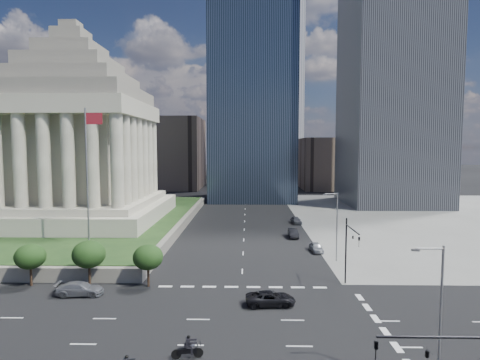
{
  "coord_description": "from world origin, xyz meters",
  "views": [
    {
      "loc": [
        0.74,
        -31.92,
        16.39
      ],
      "look_at": [
        -0.19,
        14.45,
        12.61
      ],
      "focal_mm": 30.0,
      "sensor_mm": 36.0,
      "label": 1
    }
  ],
  "objects_px": {
    "suv_grey": "(80,289)",
    "parked_sedan_mid": "(293,233)",
    "street_lamp_south": "(438,310)",
    "pickup_truck": "(271,298)",
    "war_memorial": "(74,122)",
    "street_lamp_north": "(336,222)",
    "flagpole": "(88,171)",
    "parked_sedan_near": "(316,247)",
    "parked_sedan_far": "(296,220)",
    "traffic_signal_ne": "(350,244)",
    "motorcycle_lead": "(187,347)"
  },
  "relations": [
    {
      "from": "suv_grey",
      "to": "parked_sedan_mid",
      "type": "xyz_separation_m",
      "value": [
        26.9,
        29.2,
        0.03
      ]
    },
    {
      "from": "street_lamp_south",
      "to": "pickup_truck",
      "type": "relative_size",
      "value": 1.93
    },
    {
      "from": "war_memorial",
      "to": "street_lamp_north",
      "type": "height_order",
      "value": "war_memorial"
    },
    {
      "from": "flagpole",
      "to": "street_lamp_north",
      "type": "relative_size",
      "value": 2.0
    },
    {
      "from": "pickup_truck",
      "to": "parked_sedan_near",
      "type": "xyz_separation_m",
      "value": [
        8.4,
        21.64,
        -0.01
      ]
    },
    {
      "from": "parked_sedan_mid",
      "to": "pickup_truck",
      "type": "bearing_deg",
      "value": -100.68
    },
    {
      "from": "street_lamp_north",
      "to": "parked_sedan_far",
      "type": "relative_size",
      "value": 2.32
    },
    {
      "from": "flagpole",
      "to": "parked_sedan_near",
      "type": "xyz_separation_m",
      "value": [
        33.33,
        6.26,
        -12.4
      ]
    },
    {
      "from": "street_lamp_north",
      "to": "parked_sedan_near",
      "type": "relative_size",
      "value": 2.4
    },
    {
      "from": "street_lamp_south",
      "to": "traffic_signal_ne",
      "type": "bearing_deg",
      "value": 92.41
    },
    {
      "from": "traffic_signal_ne",
      "to": "street_lamp_north",
      "type": "height_order",
      "value": "street_lamp_north"
    },
    {
      "from": "motorcycle_lead",
      "to": "traffic_signal_ne",
      "type": "bearing_deg",
      "value": 34.06
    },
    {
      "from": "war_memorial",
      "to": "parked_sedan_near",
      "type": "distance_m",
      "value": 53.04
    },
    {
      "from": "war_memorial",
      "to": "motorcycle_lead",
      "type": "height_order",
      "value": "war_memorial"
    },
    {
      "from": "parked_sedan_near",
      "to": "street_lamp_south",
      "type": "bearing_deg",
      "value": -90.93
    },
    {
      "from": "pickup_truck",
      "to": "parked_sedan_near",
      "type": "height_order",
      "value": "pickup_truck"
    },
    {
      "from": "parked_sedan_near",
      "to": "motorcycle_lead",
      "type": "bearing_deg",
      "value": -119.4
    },
    {
      "from": "street_lamp_north",
      "to": "parked_sedan_near",
      "type": "bearing_deg",
      "value": 109.16
    },
    {
      "from": "flagpole",
      "to": "parked_sedan_far",
      "type": "xyz_separation_m",
      "value": [
        32.96,
        29.59,
        -12.38
      ]
    },
    {
      "from": "parked_sedan_far",
      "to": "parked_sedan_near",
      "type": "bearing_deg",
      "value": -96.94
    },
    {
      "from": "suv_grey",
      "to": "parked_sedan_far",
      "type": "relative_size",
      "value": 1.19
    },
    {
      "from": "traffic_signal_ne",
      "to": "parked_sedan_near",
      "type": "relative_size",
      "value": 1.92
    },
    {
      "from": "traffic_signal_ne",
      "to": "parked_sedan_near",
      "type": "xyz_separation_m",
      "value": [
        -1.0,
        16.57,
        -4.54
      ]
    },
    {
      "from": "war_memorial",
      "to": "suv_grey",
      "type": "height_order",
      "value": "war_memorial"
    },
    {
      "from": "street_lamp_north",
      "to": "pickup_truck",
      "type": "distance_m",
      "value": 19.93
    },
    {
      "from": "parked_sedan_far",
      "to": "motorcycle_lead",
      "type": "bearing_deg",
      "value": -113.03
    },
    {
      "from": "war_memorial",
      "to": "street_lamp_south",
      "type": "relative_size",
      "value": 3.9
    },
    {
      "from": "traffic_signal_ne",
      "to": "parked_sedan_far",
      "type": "bearing_deg",
      "value": 91.96
    },
    {
      "from": "war_memorial",
      "to": "pickup_truck",
      "type": "relative_size",
      "value": 7.53
    },
    {
      "from": "street_lamp_south",
      "to": "motorcycle_lead",
      "type": "xyz_separation_m",
      "value": [
        -17.3,
        3.96,
        -4.73
      ]
    },
    {
      "from": "parked_sedan_near",
      "to": "parked_sedan_far",
      "type": "relative_size",
      "value": 0.97
    },
    {
      "from": "motorcycle_lead",
      "to": "flagpole",
      "type": "bearing_deg",
      "value": 114.81
    },
    {
      "from": "parked_sedan_mid",
      "to": "motorcycle_lead",
      "type": "bearing_deg",
      "value": -107.16
    },
    {
      "from": "flagpole",
      "to": "parked_sedan_far",
      "type": "height_order",
      "value": "flagpole"
    },
    {
      "from": "street_lamp_north",
      "to": "street_lamp_south",
      "type": "bearing_deg",
      "value": -90.0
    },
    {
      "from": "suv_grey",
      "to": "war_memorial",
      "type": "bearing_deg",
      "value": 19.3
    },
    {
      "from": "flagpole",
      "to": "street_lamp_north",
      "type": "bearing_deg",
      "value": 1.63
    },
    {
      "from": "war_memorial",
      "to": "parked_sedan_near",
      "type": "height_order",
      "value": "war_memorial"
    },
    {
      "from": "parked_sedan_mid",
      "to": "parked_sedan_far",
      "type": "bearing_deg",
      "value": 80.83
    },
    {
      "from": "pickup_truck",
      "to": "suv_grey",
      "type": "relative_size",
      "value": 1.01
    },
    {
      "from": "traffic_signal_ne",
      "to": "street_lamp_south",
      "type": "height_order",
      "value": "street_lamp_south"
    },
    {
      "from": "parked_sedan_near",
      "to": "parked_sedan_far",
      "type": "height_order",
      "value": "parked_sedan_far"
    },
    {
      "from": "parked_sedan_mid",
      "to": "suv_grey",
      "type": "bearing_deg",
      "value": -132.74
    },
    {
      "from": "pickup_truck",
      "to": "motorcycle_lead",
      "type": "xyz_separation_m",
      "value": [
        -7.07,
        -10.66,
        0.21
      ]
    },
    {
      "from": "suv_grey",
      "to": "street_lamp_north",
      "type": "bearing_deg",
      "value": -70.07
    },
    {
      "from": "flagpole",
      "to": "parked_sedan_mid",
      "type": "distance_m",
      "value": 36.95
    },
    {
      "from": "street_lamp_south",
      "to": "parked_sedan_mid",
      "type": "relative_size",
      "value": 2.13
    },
    {
      "from": "pickup_truck",
      "to": "parked_sedan_far",
      "type": "bearing_deg",
      "value": -14.64
    },
    {
      "from": "traffic_signal_ne",
      "to": "suv_grey",
      "type": "distance_m",
      "value": 30.85
    },
    {
      "from": "war_memorial",
      "to": "flagpole",
      "type": "xyz_separation_m",
      "value": [
        12.17,
        -24.0,
        -8.29
      ]
    }
  ]
}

